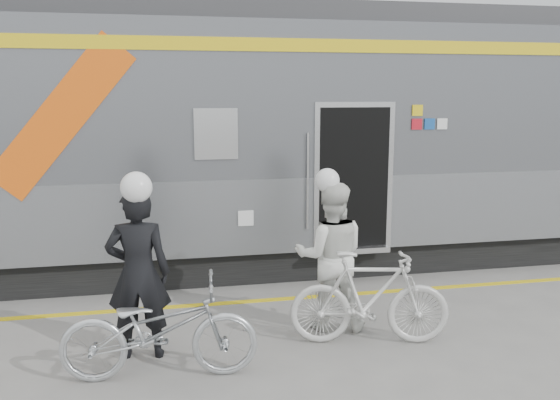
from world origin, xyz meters
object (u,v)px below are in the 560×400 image
object	(u,v)px
bicycle_left	(159,329)
man	(138,274)
bicycle_right	(370,298)
woman	(331,256)

from	to	relation	value
bicycle_left	man	bearing A→B (deg)	24.55
bicycle_left	bicycle_right	xyz separation A→B (m)	(2.32, 0.35, 0.03)
bicycle_left	woman	distance (m)	2.25
man	bicycle_left	world-z (taller)	man
man	bicycle_right	size ratio (longest dim) A/B	1.03
man	bicycle_left	bearing A→B (deg)	114.55
man	bicycle_left	size ratio (longest dim) A/B	0.95
woman	bicycle_right	size ratio (longest dim) A/B	0.99
bicycle_left	bicycle_right	size ratio (longest dim) A/B	1.08
man	bicycle_right	xyz separation A→B (m)	(2.52, -0.20, -0.39)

